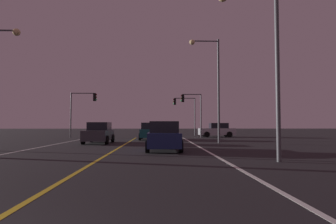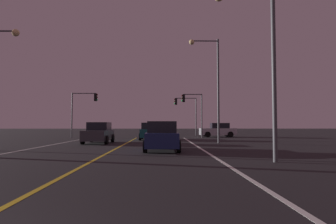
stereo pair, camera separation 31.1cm
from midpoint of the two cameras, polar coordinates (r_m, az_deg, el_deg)
lane_edge_right at (r=14.20m, az=9.45°, el=-8.66°), size 0.16×35.91×0.01m
lane_center_divider at (r=14.23m, az=-12.47°, el=-8.63°), size 0.16×35.91×0.01m
car_ahead_far at (r=28.07m, az=-3.35°, el=-3.98°), size 2.02×4.30×1.70m
car_crossing_side at (r=34.47m, az=10.46°, el=-3.68°), size 4.30×2.02×1.70m
car_oncoming at (r=23.38m, az=-13.58°, el=-4.20°), size 2.02×4.30×1.70m
car_lead_same_lane at (r=16.37m, az=-0.70°, el=-5.01°), size 2.02×4.30×1.70m
traffic_light_near_right at (r=32.61m, az=5.20°, el=1.38°), size 2.43×0.36×5.08m
traffic_light_near_left at (r=33.59m, az=-16.43°, el=1.52°), size 3.02×0.36×5.17m
traffic_light_far_right at (r=38.04m, az=3.80°, el=0.94°), size 3.05×0.36×5.15m
street_lamp_right_near at (r=12.35m, az=18.63°, el=11.99°), size 2.55×0.44×7.08m
street_lamp_right_far at (r=23.26m, az=9.29°, el=7.05°), size 2.47×0.44×8.54m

